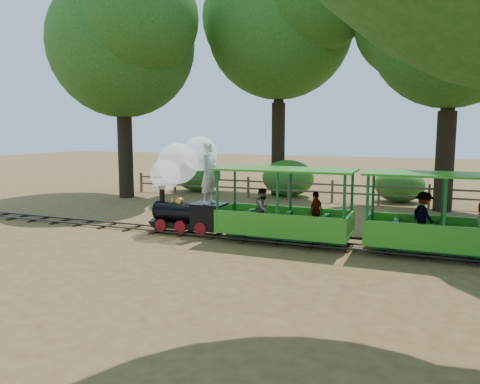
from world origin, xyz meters
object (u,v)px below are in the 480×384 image
at_px(locomotive, 185,178).
at_px(carriage_front, 284,215).
at_px(carriage_rear, 442,225).
at_px(fence, 310,189).

height_order(locomotive, carriage_front, locomotive).
height_order(carriage_rear, fence, carriage_rear).
xyz_separation_m(locomotive, carriage_front, (3.22, -0.08, -0.94)).
bearing_deg(carriage_rear, fence, 123.65).
xyz_separation_m(carriage_front, carriage_rear, (4.15, 0.05, 0.02)).
bearing_deg(locomotive, carriage_front, -1.50).
distance_m(carriage_front, fence, 8.11).
distance_m(locomotive, carriage_front, 3.35).
bearing_deg(locomotive, carriage_rear, -0.23).
height_order(locomotive, carriage_rear, locomotive).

